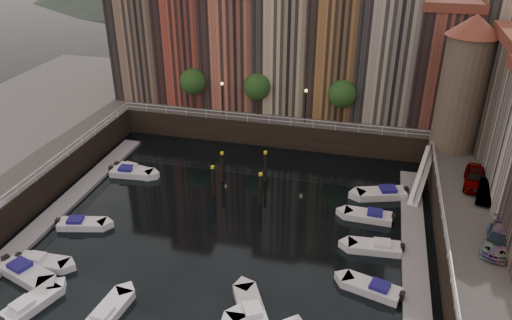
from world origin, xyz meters
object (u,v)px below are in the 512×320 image
(car_a, at_px, (475,178))
(car_c, at_px, (498,240))
(boat_left_1, at_px, (42,262))
(boat_left_0, at_px, (25,273))
(mooring_pilings, at_px, (240,176))
(gangway, at_px, (423,173))
(boat_left_2, at_px, (81,224))
(corner_tower, at_px, (464,82))
(car_b, at_px, (487,191))

(car_a, bearing_deg, car_c, -78.84)
(boat_left_1, height_order, car_c, car_c)
(boat_left_0, bearing_deg, mooring_pilings, 70.76)
(gangway, xyz_separation_m, boat_left_2, (-29.86, -14.16, -1.58))
(car_a, distance_m, car_c, 9.28)
(corner_tower, distance_m, gangway, 9.86)
(gangway, bearing_deg, boat_left_0, -145.16)
(gangway, distance_m, car_c, 13.64)
(boat_left_2, height_order, car_a, car_a)
(mooring_pilings, distance_m, boat_left_0, 20.99)
(car_b, bearing_deg, corner_tower, 114.38)
(gangway, xyz_separation_m, boat_left_1, (-30.00, -19.70, -1.57))
(mooring_pilings, relative_size, car_a, 1.10)
(mooring_pilings, relative_size, car_c, 1.08)
(car_a, bearing_deg, mooring_pilings, -168.47)
(gangway, relative_size, boat_left_2, 1.84)
(corner_tower, bearing_deg, car_a, -81.04)
(gangway, bearing_deg, corner_tower, 57.20)
(corner_tower, xyz_separation_m, boat_left_2, (-32.76, -18.66, -9.85))
(car_a, xyz_separation_m, car_b, (0.70, -1.95, -0.12))
(gangway, height_order, mooring_pilings, gangway)
(boat_left_0, height_order, car_a, car_a)
(boat_left_2, relative_size, car_b, 1.09)
(gangway, height_order, car_b, car_b)
(car_c, bearing_deg, mooring_pilings, 177.36)
(car_a, bearing_deg, car_b, -61.63)
(gangway, relative_size, mooring_pilings, 1.60)
(boat_left_0, xyz_separation_m, car_b, (35.29, 15.78, 3.28))
(boat_left_1, bearing_deg, boat_left_2, 86.61)
(boat_left_2, bearing_deg, gangway, 12.04)
(boat_left_1, relative_size, boat_left_2, 0.99)
(mooring_pilings, relative_size, car_b, 1.25)
(boat_left_2, distance_m, car_a, 35.83)
(boat_left_2, bearing_deg, car_a, 4.14)
(mooring_pilings, distance_m, car_a, 21.93)
(mooring_pilings, xyz_separation_m, car_a, (21.80, 1.14, 2.15))
(boat_left_0, bearing_deg, boat_left_2, 103.73)
(gangway, xyz_separation_m, car_c, (4.58, -12.73, 1.78))
(corner_tower, height_order, car_a, corner_tower)
(gangway, xyz_separation_m, boat_left_0, (-30.43, -21.18, -1.52))
(corner_tower, relative_size, boat_left_1, 3.09)
(car_b, height_order, car_c, car_c)
(boat_left_2, bearing_deg, boat_left_1, -104.76)
(corner_tower, bearing_deg, boat_left_2, -150.33)
(boat_left_2, bearing_deg, boat_left_0, -108.00)
(car_a, bearing_deg, boat_left_1, -146.02)
(boat_left_0, distance_m, boat_left_2, 7.04)
(car_c, bearing_deg, boat_left_1, -151.13)
(car_a, height_order, car_c, car_a)
(mooring_pilings, bearing_deg, car_a, 2.98)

